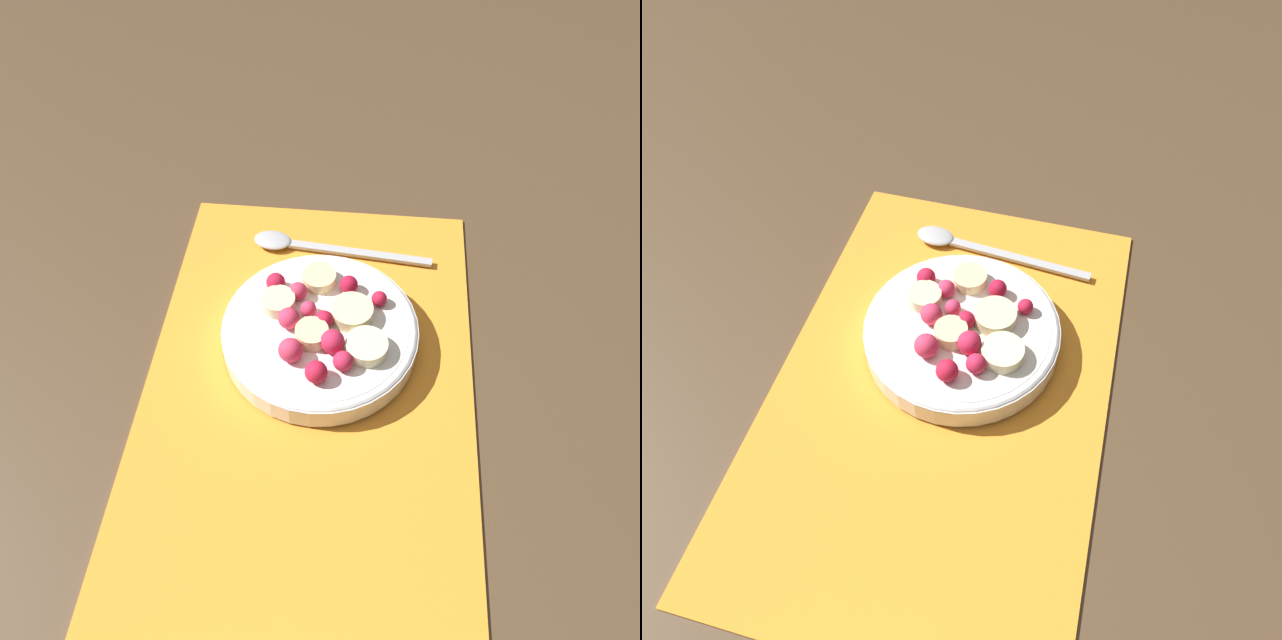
% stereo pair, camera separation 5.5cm
% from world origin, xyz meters
% --- Properties ---
extents(ground_plane, '(3.00, 3.00, 0.00)m').
position_xyz_m(ground_plane, '(0.00, 0.00, 0.00)').
color(ground_plane, '#4C3823').
extents(placemat, '(0.45, 0.29, 0.01)m').
position_xyz_m(placemat, '(0.00, 0.00, 0.00)').
color(placemat, orange).
rests_on(placemat, ground_plane).
extents(fruit_bowl, '(0.18, 0.18, 0.05)m').
position_xyz_m(fruit_bowl, '(0.05, -0.01, 0.02)').
color(fruit_bowl, white).
rests_on(fruit_bowl, placemat).
extents(spoon, '(0.03, 0.19, 0.01)m').
position_xyz_m(spoon, '(0.17, 0.02, 0.01)').
color(spoon, '#B2B2B7').
rests_on(spoon, placemat).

